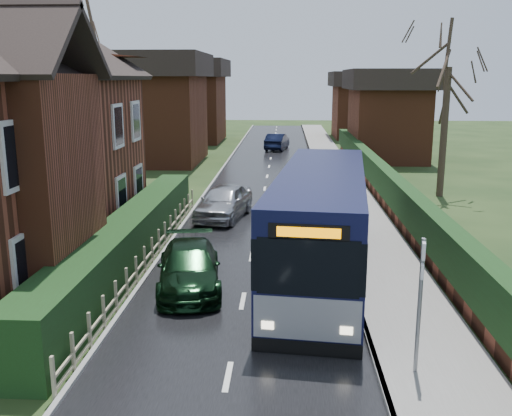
# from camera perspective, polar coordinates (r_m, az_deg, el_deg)

# --- Properties ---
(ground) EXTENTS (140.00, 140.00, 0.00)m
(ground) POSITION_cam_1_polar(r_m,az_deg,el_deg) (13.76, -1.97, -12.48)
(ground) COLOR #33471E
(ground) RESTS_ON ground
(road) EXTENTS (6.00, 100.00, 0.02)m
(road) POSITION_cam_1_polar(r_m,az_deg,el_deg) (23.17, 0.14, -1.83)
(road) COLOR black
(road) RESTS_ON ground
(pavement) EXTENTS (2.50, 100.00, 0.14)m
(pavement) POSITION_cam_1_polar(r_m,az_deg,el_deg) (23.35, 10.62, -1.79)
(pavement) COLOR slate
(pavement) RESTS_ON ground
(kerb_right) EXTENTS (0.12, 100.00, 0.14)m
(kerb_right) POSITION_cam_1_polar(r_m,az_deg,el_deg) (23.21, 7.69, -1.77)
(kerb_right) COLOR gray
(kerb_right) RESTS_ON ground
(kerb_left) EXTENTS (0.12, 100.00, 0.10)m
(kerb_left) POSITION_cam_1_polar(r_m,az_deg,el_deg) (23.51, -7.30, -1.62)
(kerb_left) COLOR gray
(kerb_left) RESTS_ON ground
(front_hedge) EXTENTS (1.20, 16.00, 1.60)m
(front_hedge) POSITION_cam_1_polar(r_m,az_deg,el_deg) (18.80, -12.61, -3.16)
(front_hedge) COLOR black
(front_hedge) RESTS_ON ground
(picket_fence) EXTENTS (0.10, 16.00, 0.90)m
(picket_fence) POSITION_cam_1_polar(r_m,az_deg,el_deg) (18.71, -10.34, -4.25)
(picket_fence) COLOR tan
(picket_fence) RESTS_ON ground
(right_wall_hedge) EXTENTS (0.60, 50.00, 1.80)m
(right_wall_hedge) POSITION_cam_1_polar(r_m,az_deg,el_deg) (23.39, 14.49, 0.44)
(right_wall_hedge) COLOR brown
(right_wall_hedge) RESTS_ON ground
(bus) EXTENTS (3.60, 10.83, 3.23)m
(bus) POSITION_cam_1_polar(r_m,az_deg,el_deg) (17.17, 6.52, -1.69)
(bus) COLOR black
(bus) RESTS_ON ground
(car_silver) EXTENTS (2.52, 4.52, 1.45)m
(car_silver) POSITION_cam_1_polar(r_m,az_deg,el_deg) (24.42, -3.22, 0.64)
(car_silver) COLOR #B1B2B6
(car_silver) RESTS_ON ground
(car_green) EXTENTS (2.39, 4.50, 1.24)m
(car_green) POSITION_cam_1_polar(r_m,az_deg,el_deg) (16.44, -6.70, -5.92)
(car_green) COLOR black
(car_green) RESTS_ON ground
(car_distant) EXTENTS (2.11, 4.34, 1.37)m
(car_distant) POSITION_cam_1_polar(r_m,az_deg,el_deg) (48.09, 2.12, 6.65)
(car_distant) COLOR black
(car_distant) RESTS_ON ground
(bus_stop_sign) EXTENTS (0.14, 0.44, 2.90)m
(bus_stop_sign) POSITION_cam_1_polar(r_m,az_deg,el_deg) (11.64, 16.15, -7.66)
(bus_stop_sign) COLOR slate
(bus_stop_sign) RESTS_ON ground
(tree_right_far) EXTENTS (4.75, 4.75, 9.17)m
(tree_right_far) POSITION_cam_1_polar(r_m,az_deg,el_deg) (30.07, 18.78, 14.05)
(tree_right_far) COLOR #31261D
(tree_right_far) RESTS_ON ground
(tree_house_side) EXTENTS (4.54, 4.54, 10.32)m
(tree_house_side) POSITION_cam_1_polar(r_m,az_deg,el_deg) (31.17, -16.35, 15.72)
(tree_house_side) COLOR #3C2E23
(tree_house_side) RESTS_ON ground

